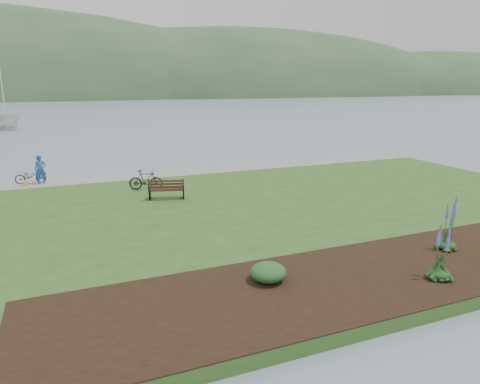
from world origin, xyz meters
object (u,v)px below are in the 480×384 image
(park_bench, at_px, (166,189))
(sailboat, at_px, (8,129))
(person, at_px, (40,167))
(bicycle_a, at_px, (30,176))

(park_bench, bearing_deg, sailboat, 119.97)
(park_bench, distance_m, person, 8.23)
(sailboat, bearing_deg, bicycle_a, -119.95)
(person, bearing_deg, bicycle_a, 131.72)
(person, bearing_deg, park_bench, -55.85)
(park_bench, height_order, person, person)
(bicycle_a, bearing_deg, park_bench, -133.49)
(person, relative_size, bicycle_a, 1.19)
(person, distance_m, bicycle_a, 0.91)
(park_bench, height_order, sailboat, sailboat)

